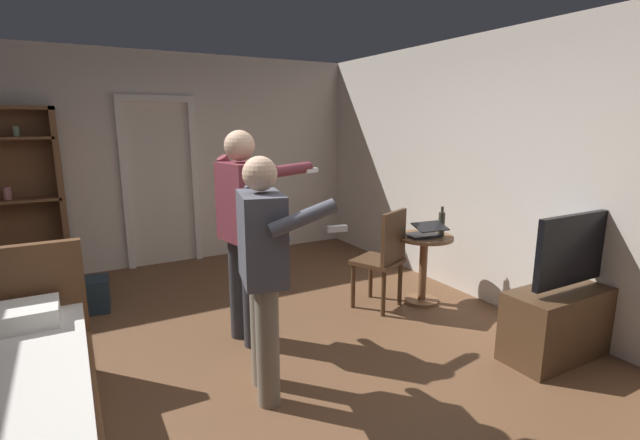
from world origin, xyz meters
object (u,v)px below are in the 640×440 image
(bookshelf, at_px, (12,193))
(person_striped_shirt, at_px, (244,224))
(side_table, at_px, (423,258))
(laptop, at_px, (425,232))
(suitcase_dark, at_px, (84,296))
(bottle_on_table, at_px, (442,223))
(person_blue_shirt, at_px, (264,262))
(wooden_chair, at_px, (384,255))
(suitcase_small, at_px, (38,282))
(tv_flatscreen, at_px, (567,313))

(bookshelf, distance_m, person_striped_shirt, 2.98)
(side_table, relative_size, person_striped_shirt, 0.40)
(side_table, bearing_deg, laptop, -129.24)
(bookshelf, relative_size, laptop, 5.44)
(suitcase_dark, bearing_deg, laptop, -19.09)
(laptop, bearing_deg, bottle_on_table, -11.97)
(person_striped_shirt, bearing_deg, bookshelf, 125.76)
(bookshelf, bearing_deg, side_table, -34.77)
(laptop, height_order, person_blue_shirt, person_blue_shirt)
(wooden_chair, relative_size, suitcase_dark, 2.18)
(wooden_chair, xyz_separation_m, person_blue_shirt, (-1.56, -0.78, 0.38))
(suitcase_small, bearing_deg, tv_flatscreen, -27.25)
(person_blue_shirt, bearing_deg, tv_flatscreen, -15.80)
(wooden_chair, relative_size, person_striped_shirt, 0.57)
(laptop, xyz_separation_m, wooden_chair, (-0.41, 0.11, -0.21))
(side_table, bearing_deg, bookshelf, 145.23)
(side_table, relative_size, suitcase_dark, 1.54)
(bookshelf, height_order, laptop, bookshelf)
(suitcase_dark, bearing_deg, person_blue_shirt, -57.30)
(tv_flatscreen, xyz_separation_m, suitcase_dark, (-3.32, 2.76, -0.17))
(tv_flatscreen, distance_m, person_blue_shirt, 2.45)
(wooden_chair, height_order, suitcase_small, wooden_chair)
(laptop, bearing_deg, tv_flatscreen, -76.41)
(bottle_on_table, distance_m, wooden_chair, 0.66)
(suitcase_small, bearing_deg, wooden_chair, -17.62)
(side_table, xyz_separation_m, suitcase_dark, (-3.04, 1.40, -0.30))
(tv_flatscreen, xyz_separation_m, person_striped_shirt, (-2.14, 1.43, 0.67))
(tv_flatscreen, xyz_separation_m, suitcase_small, (-3.71, 3.28, -0.13))
(person_blue_shirt, xyz_separation_m, person_striped_shirt, (0.15, 0.79, 0.08))
(person_blue_shirt, bearing_deg, laptop, 18.71)
(person_blue_shirt, height_order, person_striped_shirt, person_striped_shirt)
(side_table, relative_size, laptop, 1.93)
(person_blue_shirt, bearing_deg, suitcase_dark, 116.11)
(bookshelf, xyz_separation_m, laptop, (3.56, -2.54, -0.32))
(laptop, height_order, suitcase_dark, laptop)
(bottle_on_table, xyz_separation_m, person_blue_shirt, (-2.14, -0.63, 0.10))
(wooden_chair, distance_m, suitcase_small, 3.53)
(bottle_on_table, relative_size, wooden_chair, 0.30)
(tv_flatscreen, distance_m, side_table, 1.39)
(bottle_on_table, relative_size, suitcase_small, 0.63)
(tv_flatscreen, distance_m, laptop, 1.41)
(wooden_chair, height_order, person_striped_shirt, person_striped_shirt)
(side_table, distance_m, bottle_on_table, 0.40)
(wooden_chair, bearing_deg, bookshelf, 142.42)
(laptop, height_order, bottle_on_table, bottle_on_table)
(side_table, relative_size, bottle_on_table, 2.35)
(tv_flatscreen, bearing_deg, side_table, 101.76)
(wooden_chair, bearing_deg, side_table, -8.84)
(side_table, xyz_separation_m, bottle_on_table, (0.14, -0.08, 0.36))
(laptop, xyz_separation_m, suitcase_small, (-3.39, 1.97, -0.55))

